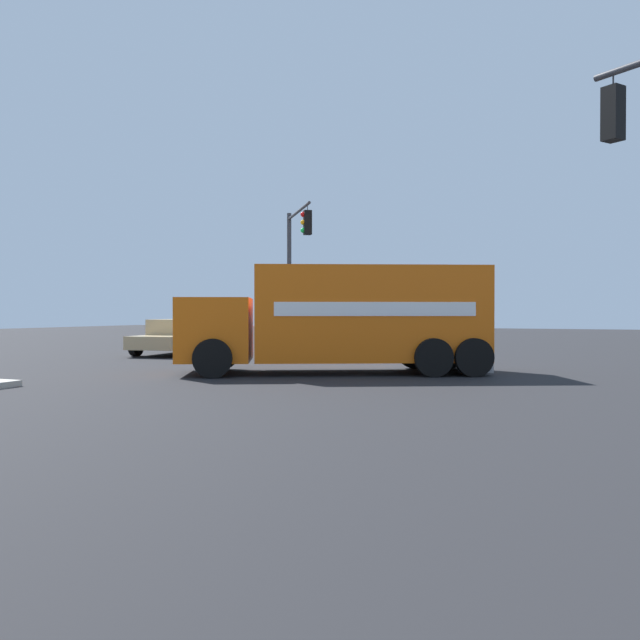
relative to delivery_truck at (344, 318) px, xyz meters
The scene contains 4 objects.
ground_plane 2.85m from the delivery_truck, 138.89° to the right, with size 100.00×100.00×0.00m, color black.
delivery_truck is the anchor object (origin of this frame).
traffic_light_primary 10.63m from the delivery_truck, 57.43° to the right, with size 2.73×3.74×6.14m.
pickup_tan 10.17m from the delivery_truck, 29.51° to the right, with size 2.70×5.38×1.38m.
Camera 1 is at (-4.39, 18.11, 1.67)m, focal length 36.19 mm.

